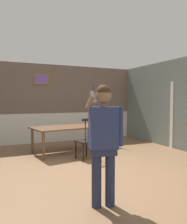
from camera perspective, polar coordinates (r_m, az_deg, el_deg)
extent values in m
plane|color=#846042|center=(5.14, -0.25, -14.16)|extent=(7.89, 7.89, 0.00)
cube|color=#756056|center=(8.32, -10.61, 5.74)|extent=(6.52, 0.12, 1.75)
cube|color=white|center=(8.38, -10.53, -3.84)|extent=(6.52, 0.14, 1.05)
cube|color=white|center=(8.31, -10.52, -0.28)|extent=(6.52, 0.05, 0.06)
cube|color=olive|center=(8.19, -13.04, 8.15)|extent=(0.50, 0.03, 0.38)
cube|color=#7E58CC|center=(8.18, -13.02, 8.16)|extent=(0.42, 0.01, 0.30)
cube|color=white|center=(7.57, 19.28, -0.70)|extent=(0.06, 0.12, 2.10)
cube|color=brown|center=(6.59, -6.19, -3.80)|extent=(2.23, 1.38, 0.04)
cylinder|color=brown|center=(5.87, -12.53, -8.45)|extent=(0.07, 0.07, 0.72)
cylinder|color=brown|center=(6.76, 2.79, -6.86)|extent=(0.07, 0.07, 0.72)
cylinder|color=brown|center=(6.69, -15.22, -7.06)|extent=(0.07, 0.07, 0.72)
cylinder|color=brown|center=(7.49, -1.22, -5.89)|extent=(0.07, 0.07, 0.72)
cube|color=black|center=(7.36, 3.61, -5.28)|extent=(0.49, 0.49, 0.03)
cube|color=black|center=(7.42, 4.90, -1.46)|extent=(0.09, 0.45, 0.06)
cylinder|color=black|center=(7.34, 5.51, -3.24)|extent=(0.02, 0.02, 0.50)
cylinder|color=black|center=(7.44, 4.89, -3.14)|extent=(0.02, 0.02, 0.50)
cylinder|color=black|center=(7.55, 4.29, -3.05)|extent=(0.02, 0.02, 0.50)
cylinder|color=black|center=(7.15, 3.25, -7.44)|extent=(0.04, 0.04, 0.44)
cylinder|color=black|center=(7.44, 1.68, -7.02)|extent=(0.04, 0.04, 0.44)
cylinder|color=black|center=(7.36, 5.54, -7.15)|extent=(0.04, 0.04, 0.44)
cylinder|color=black|center=(7.64, 3.93, -6.76)|extent=(0.04, 0.04, 0.44)
cube|color=black|center=(5.86, -2.18, -7.40)|extent=(0.52, 0.52, 0.03)
cube|color=black|center=(5.63, -1.02, -1.94)|extent=(0.43, 0.14, 0.06)
cylinder|color=black|center=(5.58, -2.08, -4.71)|extent=(0.02, 0.02, 0.59)
cylinder|color=black|center=(5.65, -1.02, -4.60)|extent=(0.02, 0.02, 0.59)
cylinder|color=black|center=(5.73, 0.01, -4.50)|extent=(0.02, 0.02, 0.59)
cylinder|color=black|center=(5.95, -4.52, -9.59)|extent=(0.04, 0.04, 0.45)
cylinder|color=black|center=(6.14, -1.82, -9.17)|extent=(0.04, 0.04, 0.45)
cylinder|color=black|center=(5.67, -2.56, -10.20)|extent=(0.04, 0.04, 0.45)
cylinder|color=black|center=(5.87, 0.20, -9.74)|extent=(0.04, 0.04, 0.45)
cylinder|color=#282E49|center=(3.37, 4.21, -16.11)|extent=(0.14, 0.14, 0.83)
cylinder|color=#282E49|center=(3.32, 0.76, -16.37)|extent=(0.14, 0.14, 0.83)
cube|color=#282E49|center=(3.24, 2.51, -9.76)|extent=(0.39, 0.28, 0.12)
cube|color=navy|center=(3.18, 2.53, -4.03)|extent=(0.44, 0.31, 0.59)
cylinder|color=navy|center=(3.25, 6.72, -3.65)|extent=(0.09, 0.09, 0.56)
cylinder|color=#936B4C|center=(3.10, -0.75, 2.38)|extent=(0.17, 0.15, 0.19)
cylinder|color=#936B4C|center=(3.16, 2.54, 1.75)|extent=(0.09, 0.09, 0.05)
sphere|color=#936B4C|center=(3.16, 2.55, 4.26)|extent=(0.23, 0.23, 0.23)
sphere|color=#472D19|center=(3.16, 2.55, 4.97)|extent=(0.21, 0.21, 0.21)
cube|color=#B7B7BC|center=(3.10, -0.08, 3.86)|extent=(0.10, 0.06, 0.17)
cylinder|color=black|center=(3.10, -0.08, 6.08)|extent=(0.01, 0.01, 0.08)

